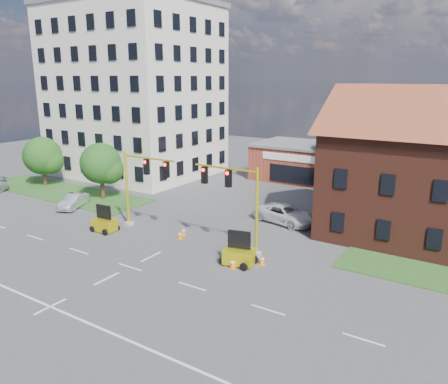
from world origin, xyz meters
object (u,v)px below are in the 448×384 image
at_px(trailer_west, 105,224).
at_px(pickup_white, 285,214).
at_px(signal_mast_west, 141,182).
at_px(signal_mast_east, 236,198).
at_px(trailer_east, 239,255).

bearing_deg(trailer_west, pickup_white, 36.73).
distance_m(signal_mast_west, trailer_west, 4.47).
xyz_separation_m(signal_mast_west, signal_mast_east, (8.71, 0.00, 0.00)).
height_order(signal_mast_east, trailer_east, signal_mast_east).
bearing_deg(signal_mast_east, trailer_east, -52.97).
distance_m(trailer_west, pickup_white, 14.81).
height_order(trailer_east, pickup_white, trailer_east).
xyz_separation_m(signal_mast_west, trailer_west, (-2.19, -2.12, -3.27)).
relative_size(signal_mast_west, trailer_east, 2.78).
bearing_deg(trailer_east, pickup_white, 82.57).
distance_m(signal_mast_west, signal_mast_east, 8.71).
bearing_deg(trailer_east, signal_mast_east, 112.86).
distance_m(signal_mast_east, pickup_white, 8.24).
bearing_deg(pickup_white, trailer_east, -161.46).
height_order(signal_mast_west, trailer_west, signal_mast_west).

